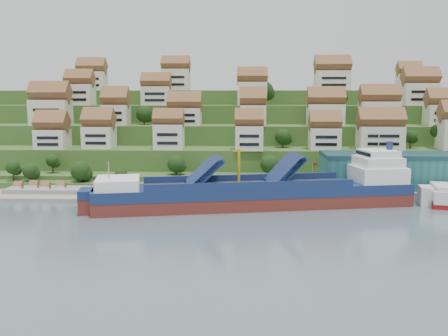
{
  "coord_description": "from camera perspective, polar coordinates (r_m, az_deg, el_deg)",
  "views": [
    {
      "loc": [
        -1.21,
        -128.62,
        28.56
      ],
      "look_at": [
        -6.91,
        14.0,
        8.0
      ],
      "focal_mm": 40.0,
      "sensor_mm": 36.0,
      "label": 1
    }
  ],
  "objects": [
    {
      "name": "hillside_village",
      "position": [
        187.65,
        3.21,
        6.71
      ],
      "size": [
        155.73,
        62.94,
        29.0
      ],
      "color": "silver",
      "rests_on": "ground"
    },
    {
      "name": "hillside_trees",
      "position": [
        176.33,
        -0.65,
        4.62
      ],
      "size": [
        140.2,
        62.27,
        31.54
      ],
      "color": "#1B3913",
      "rests_on": "ground"
    },
    {
      "name": "pebble_beach",
      "position": [
        154.23,
        -19.38,
        -2.76
      ],
      "size": [
        45.0,
        20.0,
        1.0
      ],
      "primitive_type": "cube",
      "color": "gray",
      "rests_on": "ground"
    },
    {
      "name": "hillside",
      "position": [
        232.87,
        2.59,
        3.78
      ],
      "size": [
        260.0,
        128.0,
        31.0
      ],
      "color": "#2D4C1E",
      "rests_on": "ground"
    },
    {
      "name": "cargo_ship",
      "position": [
        130.35,
        4.51,
        -2.94
      ],
      "size": [
        83.0,
        28.35,
        18.26
      ],
      "rotation": [
        0.0,
        0.0,
        0.19
      ],
      "color": "maroon",
      "rests_on": "ground"
    },
    {
      "name": "beach_huts",
      "position": [
        153.56,
        -20.28,
        -2.24
      ],
      "size": [
        14.4,
        3.7,
        2.2
      ],
      "color": "white",
      "rests_on": "pebble_beach"
    },
    {
      "name": "quay",
      "position": [
        147.75,
        10.51,
        -2.65
      ],
      "size": [
        180.0,
        14.0,
        2.2
      ],
      "primitive_type": "cube",
      "color": "gray",
      "rests_on": "ground"
    },
    {
      "name": "flagpole",
      "position": [
        141.63,
        10.1,
        -0.74
      ],
      "size": [
        1.28,
        0.16,
        8.0
      ],
      "color": "gray",
      "rests_on": "quay"
    },
    {
      "name": "ground",
      "position": [
        131.76,
        2.77,
        -4.33
      ],
      "size": [
        300.0,
        300.0,
        0.0
      ],
      "primitive_type": "plane",
      "color": "slate",
      "rests_on": "ground"
    },
    {
      "name": "warehouse",
      "position": [
        156.5,
        22.14,
        -0.26
      ],
      "size": [
        60.0,
        15.0,
        10.0
      ],
      "primitive_type": "cube",
      "color": "#225E5E",
      "rests_on": "quay"
    }
  ]
}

